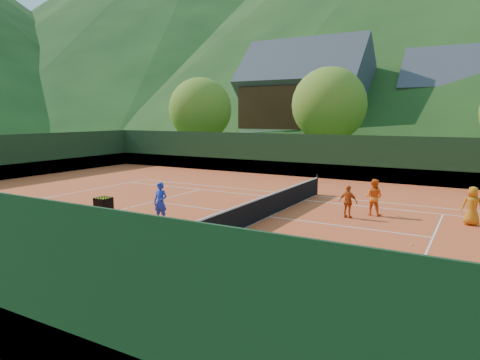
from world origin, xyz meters
The scene contains 36 objects.
ground centered at (0.00, 0.00, 0.00)m, with size 400.00×400.00×0.00m, color #33551A.
clay_court centered at (0.00, 0.00, 0.01)m, with size 40.00×24.00×0.02m, color #C64620.
mountain_far_left centered at (-90.00, 150.00, 50.00)m, with size 260.00×260.00×100.00m, color black.
coach centered at (-3.38, -2.96, 0.82)m, with size 0.59×0.38×1.61m, color #1C33B6.
student_a centered at (3.78, 2.49, 0.81)m, with size 0.76×0.59×1.57m, color orange.
student_b centered at (2.98, 1.44, 0.70)m, with size 0.80×0.33×1.36m, color #D14A12.
student_c centered at (7.50, 2.64, 0.79)m, with size 0.75×0.49×1.53m, color #CB6D12.
tennis_ball_0 centered at (-6.37, -5.57, 0.05)m, with size 0.07×0.07×0.07m, color #CCF629.
tennis_ball_1 centered at (0.47, -2.51, 0.05)m, with size 0.07×0.07×0.07m, color #CCF629.
tennis_ball_2 centered at (-7.73, -2.60, 0.05)m, with size 0.07×0.07×0.07m, color #CCF629.
tennis_ball_4 centered at (1.90, -2.48, 0.05)m, with size 0.07×0.07×0.07m, color #CCF629.
tennis_ball_5 centered at (-4.74, -3.63, 0.05)m, with size 0.07×0.07×0.07m, color #CCF629.
tennis_ball_6 centered at (2.33, -9.39, 0.05)m, with size 0.07×0.07×0.07m, color #CCF629.
tennis_ball_7 centered at (-4.90, -1.29, 0.05)m, with size 0.07×0.07×0.07m, color #CCF629.
tennis_ball_8 centered at (5.89, -1.38, 0.05)m, with size 0.07×0.07×0.07m, color #CCF629.
tennis_ball_9 centered at (-6.44, -1.61, 0.05)m, with size 0.07×0.07×0.07m, color #CCF629.
tennis_ball_10 centered at (-7.98, -4.59, 0.05)m, with size 0.07×0.07×0.07m, color #CCF629.
tennis_ball_11 centered at (1.39, -9.07, 0.05)m, with size 0.07×0.07×0.07m, color #CCF629.
tennis_ball_12 centered at (1.56, -7.80, 0.05)m, with size 0.07×0.07×0.07m, color #CCF629.
tennis_ball_13 centered at (2.22, -3.58, 0.05)m, with size 0.07×0.07×0.07m, color #CCF629.
tennis_ball_14 centered at (-0.57, -4.93, 0.05)m, with size 0.07×0.07×0.07m, color #CCF629.
tennis_ball_15 centered at (-7.28, -7.19, 0.05)m, with size 0.07×0.07×0.07m, color #CCF629.
tennis_ball_16 centered at (2.65, -6.48, 0.05)m, with size 0.07×0.07×0.07m, color #CCF629.
tennis_ball_17 centered at (5.64, -8.81, 0.05)m, with size 0.07×0.07×0.07m, color #CCF629.
tennis_ball_18 centered at (4.50, -6.90, 0.05)m, with size 0.07×0.07×0.07m, color #CCF629.
tennis_ball_19 centered at (4.70, -9.14, 0.05)m, with size 0.07×0.07×0.07m, color #CCF629.
tennis_ball_20 centered at (1.54, -4.27, 0.05)m, with size 0.07×0.07×0.07m, color #CCF629.
tennis_ball_21 centered at (-3.14, -2.77, 0.05)m, with size 0.07×0.07×0.07m, color #CCF629.
court_lines centered at (0.00, 0.00, 0.02)m, with size 23.83×11.03×0.00m.
tennis_net centered at (0.00, 0.00, 0.52)m, with size 0.10×12.07×1.10m.
perimeter_fence centered at (0.00, 0.00, 1.27)m, with size 40.40×24.24×3.00m.
ball_hopper centered at (-5.32, -4.13, 0.77)m, with size 0.57×0.57×1.00m.
chalet_left centered at (-10.00, 30.00, 5.65)m, with size 13.80×9.93×12.92m.
chalet_mid centered at (6.00, 34.00, 4.99)m, with size 12.65×8.82×11.45m.
tree_a centered at (-16.00, 18.00, 4.87)m, with size 6.00×6.00×7.88m.
tree_b centered at (-4.00, 20.00, 5.19)m, with size 6.40×6.40×8.40m.
Camera 1 is at (7.71, -15.96, 4.24)m, focal length 32.00 mm.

